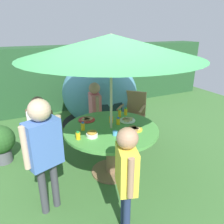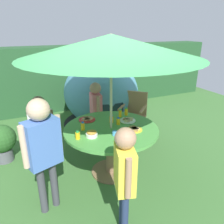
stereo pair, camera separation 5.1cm
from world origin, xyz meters
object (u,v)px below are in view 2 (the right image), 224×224
(juice_bottle_near_right, at_px, (118,121))
(snack_bowl, at_px, (92,134))
(child_in_yellow_shirt, at_px, (125,169))
(juice_bottle_center_front, at_px, (120,113))
(potted_plant, at_px, (2,141))
(juice_bottle_center_back, at_px, (111,119))
(dome_tent, at_px, (101,92))
(juice_bottle_near_left, at_px, (83,126))
(garden_table, at_px, (111,138))
(child_in_pink_shirt, at_px, (96,106))
(plate_back_edge, at_px, (134,129))
(wooden_chair, at_px, (134,113))
(plate_mid_right, at_px, (87,119))
(child_in_white_shirt, at_px, (41,124))
(juice_bottle_far_left, at_px, (126,112))
(patio_umbrella, at_px, (111,46))
(cup_near, at_px, (124,132))
(cup_far, at_px, (115,133))
(juice_bottle_far_right, at_px, (78,135))
(plate_mid_left, at_px, (128,120))
(child_in_blue_shirt, at_px, (43,143))

(juice_bottle_near_right, bearing_deg, snack_bowl, -157.65)
(child_in_yellow_shirt, distance_m, juice_bottle_center_front, 1.43)
(potted_plant, bearing_deg, juice_bottle_center_back, -28.38)
(dome_tent, relative_size, juice_bottle_near_left, 15.92)
(garden_table, distance_m, juice_bottle_near_right, 0.27)
(child_in_pink_shirt, xyz_separation_m, juice_bottle_center_front, (0.18, -0.62, 0.05))
(child_in_yellow_shirt, distance_m, juice_bottle_center_back, 1.22)
(plate_back_edge, bearing_deg, juice_bottle_center_front, 86.30)
(wooden_chair, relative_size, plate_mid_right, 3.66)
(child_in_white_shirt, bearing_deg, juice_bottle_center_front, 20.68)
(child_in_white_shirt, distance_m, juice_bottle_far_left, 1.33)
(patio_umbrella, xyz_separation_m, juice_bottle_near_right, (0.14, 0.06, -1.06))
(child_in_white_shirt, distance_m, cup_near, 1.25)
(cup_far, bearing_deg, juice_bottle_near_left, 134.99)
(child_in_white_shirt, relative_size, plate_back_edge, 5.35)
(patio_umbrella, relative_size, dome_tent, 1.18)
(wooden_chair, distance_m, child_in_pink_shirt, 0.79)
(dome_tent, height_order, cup_near, dome_tent)
(juice_bottle_far_left, bearing_deg, wooden_chair, 49.26)
(dome_tent, relative_size, plate_back_edge, 8.95)
(juice_bottle_near_left, xyz_separation_m, juice_bottle_far_right, (-0.14, -0.23, -0.01))
(juice_bottle_center_back, relative_size, cup_far, 1.79)
(juice_bottle_near_right, xyz_separation_m, juice_bottle_far_left, (0.28, 0.28, 0.01))
(garden_table, distance_m, juice_bottle_center_front, 0.49)
(child_in_pink_shirt, relative_size, juice_bottle_far_right, 10.75)
(dome_tent, height_order, juice_bottle_far_left, dome_tent)
(plate_mid_left, height_order, juice_bottle_center_front, juice_bottle_center_front)
(child_in_blue_shirt, relative_size, child_in_yellow_shirt, 1.15)
(juice_bottle_far_left, xyz_separation_m, cup_near, (-0.35, -0.61, -0.02))
(child_in_blue_shirt, bearing_deg, juice_bottle_far_left, 6.91)
(snack_bowl, bearing_deg, cup_far, -17.74)
(dome_tent, xyz_separation_m, child_in_yellow_shirt, (-0.88, -2.82, 0.07))
(juice_bottle_far_right, relative_size, cup_near, 1.61)
(juice_bottle_center_front, height_order, juice_bottle_center_back, juice_bottle_center_front)
(potted_plant, height_order, snack_bowl, snack_bowl)
(potted_plant, height_order, juice_bottle_near_right, juice_bottle_near_right)
(garden_table, xyz_separation_m, cup_far, (-0.05, -0.23, 0.19))
(potted_plant, bearing_deg, juice_bottle_far_left, -19.36)
(garden_table, relative_size, juice_bottle_near_left, 10.88)
(potted_plant, relative_size, child_in_white_shirt, 0.54)
(potted_plant, bearing_deg, plate_back_edge, -34.78)
(juice_bottle_near_left, xyz_separation_m, juice_bottle_far_left, (0.81, 0.24, 0.00))
(patio_umbrella, bearing_deg, child_in_pink_shirt, 82.64)
(child_in_blue_shirt, height_order, juice_bottle_far_left, child_in_blue_shirt)
(potted_plant, bearing_deg, wooden_chair, -3.79)
(potted_plant, distance_m, cup_near, 2.06)
(child_in_blue_shirt, relative_size, snack_bowl, 9.13)
(patio_umbrella, height_order, child_in_yellow_shirt, patio_umbrella)
(wooden_chair, xyz_separation_m, cup_far, (-0.92, -1.09, 0.25))
(snack_bowl, relative_size, cup_far, 2.37)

